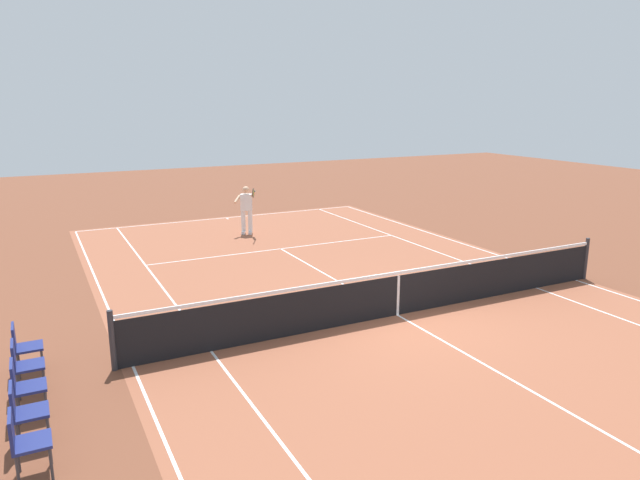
{
  "coord_description": "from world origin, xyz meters",
  "views": [
    {
      "loc": [
        -9.7,
        6.76,
        4.48
      ],
      "look_at": [
        3.57,
        0.06,
        0.9
      ],
      "focal_mm": 32.47,
      "sensor_mm": 36.0,
      "label": 1
    }
  ],
  "objects_px": {
    "spectator_chair_2": "(23,385)",
    "spectator_chair_0": "(24,440)",
    "spectator_chair_4": "(23,345)",
    "tennis_player_near": "(247,207)",
    "tennis_net": "(398,293)",
    "tennis_ball": "(455,300)",
    "spectator_chair_3": "(23,363)",
    "spectator_chair_1": "(24,410)"
  },
  "relations": [
    {
      "from": "tennis_ball",
      "to": "spectator_chair_2",
      "type": "relative_size",
      "value": 0.08
    },
    {
      "from": "tennis_player_near",
      "to": "spectator_chair_3",
      "type": "xyz_separation_m",
      "value": [
        -9.12,
        6.95,
        -0.41
      ]
    },
    {
      "from": "tennis_player_near",
      "to": "spectator_chair_3",
      "type": "bearing_deg",
      "value": 142.69
    },
    {
      "from": "tennis_player_near",
      "to": "spectator_chair_4",
      "type": "distance_m",
      "value": 10.86
    },
    {
      "from": "tennis_player_near",
      "to": "spectator_chair_3",
      "type": "height_order",
      "value": "tennis_player_near"
    },
    {
      "from": "spectator_chair_2",
      "to": "tennis_net",
      "type": "bearing_deg",
      "value": -81.92
    },
    {
      "from": "spectator_chair_4",
      "to": "spectator_chair_2",
      "type": "bearing_deg",
      "value": 180.0
    },
    {
      "from": "tennis_net",
      "to": "tennis_player_near",
      "type": "relative_size",
      "value": 6.89
    },
    {
      "from": "tennis_ball",
      "to": "spectator_chair_3",
      "type": "bearing_deg",
      "value": 92.27
    },
    {
      "from": "spectator_chair_3",
      "to": "spectator_chair_1",
      "type": "bearing_deg",
      "value": 180.0
    },
    {
      "from": "spectator_chair_0",
      "to": "spectator_chair_3",
      "type": "bearing_deg",
      "value": 0.0
    },
    {
      "from": "tennis_ball",
      "to": "spectator_chair_1",
      "type": "relative_size",
      "value": 0.08
    },
    {
      "from": "tennis_ball",
      "to": "spectator_chair_2",
      "type": "xyz_separation_m",
      "value": [
        -1.13,
        8.81,
        0.49
      ]
    },
    {
      "from": "tennis_net",
      "to": "spectator_chair_3",
      "type": "relative_size",
      "value": 13.3
    },
    {
      "from": "spectator_chair_2",
      "to": "spectator_chair_0",
      "type": "bearing_deg",
      "value": 180.0
    },
    {
      "from": "spectator_chair_0",
      "to": "spectator_chair_2",
      "type": "height_order",
      "value": "same"
    },
    {
      "from": "spectator_chair_0",
      "to": "spectator_chair_2",
      "type": "relative_size",
      "value": 1.0
    },
    {
      "from": "spectator_chair_0",
      "to": "spectator_chair_4",
      "type": "distance_m",
      "value": 3.12
    },
    {
      "from": "tennis_player_near",
      "to": "spectator_chair_1",
      "type": "distance_m",
      "value": 12.75
    },
    {
      "from": "spectator_chair_1",
      "to": "spectator_chair_3",
      "type": "height_order",
      "value": "same"
    },
    {
      "from": "tennis_ball",
      "to": "tennis_player_near",
      "type": "bearing_deg",
      "value": 11.96
    },
    {
      "from": "spectator_chair_1",
      "to": "spectator_chair_0",
      "type": "bearing_deg",
      "value": 180.0
    },
    {
      "from": "tennis_player_near",
      "to": "spectator_chair_2",
      "type": "height_order",
      "value": "tennis_player_near"
    },
    {
      "from": "tennis_ball",
      "to": "spectator_chair_2",
      "type": "height_order",
      "value": "spectator_chair_2"
    },
    {
      "from": "tennis_player_near",
      "to": "spectator_chair_1",
      "type": "relative_size",
      "value": 1.93
    },
    {
      "from": "spectator_chair_2",
      "to": "spectator_chair_3",
      "type": "bearing_deg",
      "value": 0.0
    },
    {
      "from": "tennis_net",
      "to": "spectator_chair_4",
      "type": "bearing_deg",
      "value": 85.64
    },
    {
      "from": "tennis_net",
      "to": "spectator_chair_0",
      "type": "distance_m",
      "value": 7.6
    },
    {
      "from": "tennis_net",
      "to": "spectator_chair_4",
      "type": "height_order",
      "value": "tennis_net"
    },
    {
      "from": "tennis_net",
      "to": "spectator_chair_2",
      "type": "relative_size",
      "value": 13.3
    },
    {
      "from": "tennis_player_near",
      "to": "spectator_chair_2",
      "type": "distance_m",
      "value": 12.1
    },
    {
      "from": "tennis_player_near",
      "to": "spectator_chair_4",
      "type": "bearing_deg",
      "value": 140.19
    },
    {
      "from": "tennis_net",
      "to": "spectator_chair_1",
      "type": "xyz_separation_m",
      "value": [
        -1.8,
        7.15,
        0.03
      ]
    },
    {
      "from": "tennis_player_near",
      "to": "tennis_net",
      "type": "bearing_deg",
      "value": -178.7
    },
    {
      "from": "spectator_chair_2",
      "to": "spectator_chair_3",
      "type": "height_order",
      "value": "same"
    },
    {
      "from": "tennis_player_near",
      "to": "tennis_ball",
      "type": "height_order",
      "value": "tennis_player_near"
    },
    {
      "from": "tennis_net",
      "to": "spectator_chair_1",
      "type": "relative_size",
      "value": 13.3
    },
    {
      "from": "spectator_chair_2",
      "to": "spectator_chair_3",
      "type": "xyz_separation_m",
      "value": [
        0.78,
        0.0,
        0.0
      ]
    },
    {
      "from": "tennis_ball",
      "to": "spectator_chair_3",
      "type": "height_order",
      "value": "spectator_chair_3"
    },
    {
      "from": "tennis_player_near",
      "to": "spectator_chair_1",
      "type": "height_order",
      "value": "tennis_player_near"
    },
    {
      "from": "tennis_player_near",
      "to": "spectator_chair_0",
      "type": "xyz_separation_m",
      "value": [
        -11.46,
        6.95,
        -0.41
      ]
    },
    {
      "from": "spectator_chair_1",
      "to": "spectator_chair_4",
      "type": "xyz_separation_m",
      "value": [
        2.34,
        0.0,
        0.0
      ]
    }
  ]
}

